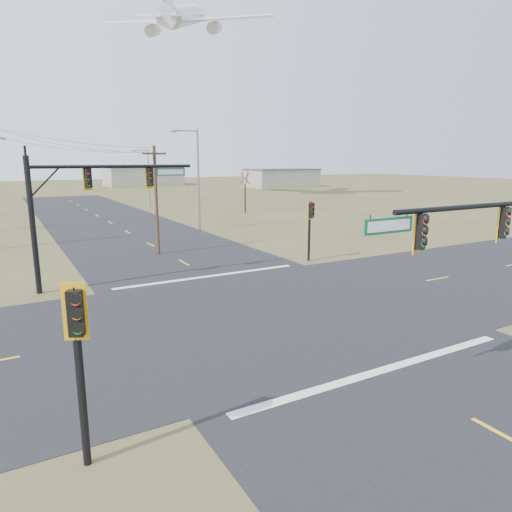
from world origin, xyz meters
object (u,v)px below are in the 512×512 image
at_px(pedestal_signal_ne, 311,217).
at_px(utility_pole_near, 156,198).
at_px(pedestal_signal_sw, 77,336).
at_px(streetlight_a, 196,174).
at_px(streetlight_b, 148,175).
at_px(mast_arm_far, 87,194).
at_px(bare_tree_c, 245,177).
at_px(mast_arm_near, 502,237).

xyz_separation_m(pedestal_signal_ne, utility_pole_near, (-8.80, 7.77, 1.11)).
bearing_deg(pedestal_signal_sw, streetlight_a, 87.92).
bearing_deg(streetlight_b, utility_pole_near, -125.53).
bearing_deg(streetlight_b, mast_arm_far, -130.73).
bearing_deg(bare_tree_c, pedestal_signal_ne, -109.45).
relative_size(pedestal_signal_ne, streetlight_b, 0.50).
distance_m(pedestal_signal_ne, streetlight_a, 18.00).
bearing_deg(utility_pole_near, pedestal_signal_sw, -111.39).
distance_m(mast_arm_near, mast_arm_far, 20.59).
relative_size(mast_arm_near, pedestal_signal_sw, 2.24).
distance_m(mast_arm_far, pedestal_signal_ne, 15.09).
bearing_deg(mast_arm_far, streetlight_a, 28.66).
bearing_deg(streetlight_a, utility_pole_near, -113.96).
distance_m(mast_arm_far, streetlight_a, 21.75).
xyz_separation_m(mast_arm_near, streetlight_a, (3.06, 34.79, 1.07)).
relative_size(streetlight_a, streetlight_b, 1.17).
bearing_deg(pedestal_signal_ne, streetlight_b, 75.85).
relative_size(mast_arm_far, pedestal_signal_sw, 1.99).
bearing_deg(mast_arm_far, pedestal_signal_ne, -25.71).
distance_m(pedestal_signal_ne, utility_pole_near, 11.79).
distance_m(mast_arm_far, streetlight_b, 44.39).
height_order(mast_arm_far, utility_pole_near, utility_pole_near).
xyz_separation_m(pedestal_signal_sw, bare_tree_c, (28.38, 45.11, 1.57)).
height_order(utility_pole_near, streetlight_b, streetlight_b).
distance_m(streetlight_a, streetlight_b, 24.61).
bearing_deg(mast_arm_near, mast_arm_far, 96.04).
height_order(mast_arm_near, streetlight_b, streetlight_b).
relative_size(pedestal_signal_sw, streetlight_a, 0.45).
bearing_deg(bare_tree_c, streetlight_a, -135.60).
height_order(streetlight_a, streetlight_b, streetlight_a).
xyz_separation_m(mast_arm_near, pedestal_signal_ne, (4.48, 17.02, -1.44)).
xyz_separation_m(mast_arm_far, pedestal_signal_ne, (14.92, -0.71, -2.14)).
relative_size(mast_arm_far, utility_pole_near, 1.11).
height_order(pedestal_signal_sw, bare_tree_c, bare_tree_c).
bearing_deg(pedestal_signal_sw, streetlight_b, 96.37).
height_order(mast_arm_far, pedestal_signal_sw, mast_arm_far).
xyz_separation_m(pedestal_signal_sw, streetlight_b, (18.73, 58.09, 1.56)).
xyz_separation_m(mast_arm_far, streetlight_a, (13.50, 17.05, 0.37)).
bearing_deg(mast_arm_near, streetlight_a, 60.52).
xyz_separation_m(mast_arm_near, mast_arm_far, (-10.44, 17.73, 0.70)).
bearing_deg(utility_pole_near, streetlight_b, 74.62).
bearing_deg(utility_pole_near, streetlight_a, 53.57).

